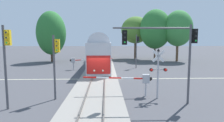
{
  "coord_description": "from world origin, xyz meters",
  "views": [
    {
      "loc": [
        0.86,
        -22.17,
        4.63
      ],
      "look_at": [
        1.61,
        1.05,
        2.0
      ],
      "focal_mm": 30.77,
      "sensor_mm": 36.0,
      "label": 1
    }
  ],
  "objects_px": {
    "oak_behind_train": "(51,33)",
    "crossing_gate_far": "(78,60)",
    "traffic_signal_median": "(56,57)",
    "crossing_signal_mast": "(158,68)",
    "maple_right_background": "(178,28)",
    "oak_far_right": "(155,29)",
    "traffic_signal_near_left": "(6,54)",
    "elm_centre_background": "(136,30)",
    "traffic_signal_far_side": "(137,46)",
    "crossing_gate_near": "(139,79)",
    "commuter_train": "(103,46)",
    "traffic_signal_near_right": "(168,44)"
  },
  "relations": [
    {
      "from": "traffic_signal_median",
      "to": "oak_behind_train",
      "type": "distance_m",
      "value": 26.49
    },
    {
      "from": "traffic_signal_near_left",
      "to": "maple_right_background",
      "type": "bearing_deg",
      "value": 51.97
    },
    {
      "from": "traffic_signal_far_side",
      "to": "crossing_gate_near",
      "type": "bearing_deg",
      "value": -98.8
    },
    {
      "from": "oak_behind_train",
      "to": "oak_far_right",
      "type": "height_order",
      "value": "oak_far_right"
    },
    {
      "from": "crossing_gate_far",
      "to": "elm_centre_background",
      "type": "distance_m",
      "value": 20.75
    },
    {
      "from": "oak_behind_train",
      "to": "crossing_gate_far",
      "type": "bearing_deg",
      "value": -57.04
    },
    {
      "from": "traffic_signal_near_left",
      "to": "elm_centre_background",
      "type": "relative_size",
      "value": 0.56
    },
    {
      "from": "crossing_gate_far",
      "to": "oak_far_right",
      "type": "distance_m",
      "value": 20.42
    },
    {
      "from": "elm_centre_background",
      "to": "traffic_signal_far_side",
      "type": "bearing_deg",
      "value": -97.61
    },
    {
      "from": "crossing_gate_far",
      "to": "traffic_signal_near_left",
      "type": "height_order",
      "value": "traffic_signal_near_left"
    },
    {
      "from": "commuter_train",
      "to": "elm_centre_background",
      "type": "distance_m",
      "value": 10.42
    },
    {
      "from": "crossing_gate_far",
      "to": "traffic_signal_median",
      "type": "height_order",
      "value": "traffic_signal_median"
    },
    {
      "from": "commuter_train",
      "to": "traffic_signal_near_right",
      "type": "bearing_deg",
      "value": -82.23
    },
    {
      "from": "commuter_train",
      "to": "maple_right_background",
      "type": "xyz_separation_m",
      "value": [
        15.93,
        -11.13,
        4.15
      ]
    },
    {
      "from": "oak_behind_train",
      "to": "maple_right_background",
      "type": "bearing_deg",
      "value": 0.31
    },
    {
      "from": "oak_far_right",
      "to": "traffic_signal_far_side",
      "type": "bearing_deg",
      "value": -117.09
    },
    {
      "from": "crossing_gate_near",
      "to": "crossing_gate_far",
      "type": "relative_size",
      "value": 0.87
    },
    {
      "from": "traffic_signal_median",
      "to": "elm_centre_background",
      "type": "xyz_separation_m",
      "value": [
        10.84,
        31.17,
        3.48
      ]
    },
    {
      "from": "traffic_signal_far_side",
      "to": "traffic_signal_median",
      "type": "height_order",
      "value": "traffic_signal_far_side"
    },
    {
      "from": "traffic_signal_median",
      "to": "oak_far_right",
      "type": "distance_m",
      "value": 31.22
    },
    {
      "from": "traffic_signal_far_side",
      "to": "traffic_signal_median",
      "type": "xyz_separation_m",
      "value": [
        -8.83,
        -16.15,
        -0.29
      ]
    },
    {
      "from": "crossing_signal_mast",
      "to": "maple_right_background",
      "type": "relative_size",
      "value": 0.37
    },
    {
      "from": "traffic_signal_median",
      "to": "maple_right_background",
      "type": "relative_size",
      "value": 0.47
    },
    {
      "from": "crossing_gate_far",
      "to": "traffic_signal_far_side",
      "type": "height_order",
      "value": "traffic_signal_far_side"
    },
    {
      "from": "traffic_signal_median",
      "to": "elm_centre_background",
      "type": "relative_size",
      "value": 0.5
    },
    {
      "from": "oak_far_right",
      "to": "traffic_signal_near_left",
      "type": "bearing_deg",
      "value": -120.34
    },
    {
      "from": "crossing_gate_far",
      "to": "elm_centre_background",
      "type": "height_order",
      "value": "elm_centre_background"
    },
    {
      "from": "oak_behind_train",
      "to": "oak_far_right",
      "type": "relative_size",
      "value": 0.93
    },
    {
      "from": "commuter_train",
      "to": "traffic_signal_far_side",
      "type": "relative_size",
      "value": 11.52
    },
    {
      "from": "commuter_train",
      "to": "crossing_signal_mast",
      "type": "distance_m",
      "value": 36.93
    },
    {
      "from": "crossing_signal_mast",
      "to": "crossing_gate_far",
      "type": "xyz_separation_m",
      "value": [
        -8.21,
        14.57,
        -0.97
      ]
    },
    {
      "from": "crossing_gate_near",
      "to": "traffic_signal_far_side",
      "type": "bearing_deg",
      "value": 81.2
    },
    {
      "from": "elm_centre_background",
      "to": "maple_right_background",
      "type": "bearing_deg",
      "value": -35.43
    },
    {
      "from": "oak_behind_train",
      "to": "crossing_signal_mast",
      "type": "bearing_deg",
      "value": -59.06
    },
    {
      "from": "crossing_gate_near",
      "to": "oak_behind_train",
      "type": "height_order",
      "value": "oak_behind_train"
    },
    {
      "from": "traffic_signal_far_side",
      "to": "maple_right_background",
      "type": "xyz_separation_m",
      "value": [
        10.03,
        9.31,
        3.27
      ]
    },
    {
      "from": "traffic_signal_near_left",
      "to": "traffic_signal_far_side",
      "type": "distance_m",
      "value": 21.48
    },
    {
      "from": "traffic_signal_near_left",
      "to": "oak_far_right",
      "type": "bearing_deg",
      "value": 59.66
    },
    {
      "from": "traffic_signal_near_left",
      "to": "maple_right_background",
      "type": "height_order",
      "value": "maple_right_background"
    },
    {
      "from": "commuter_train",
      "to": "traffic_signal_median",
      "type": "relative_size",
      "value": 12.53
    },
    {
      "from": "traffic_signal_far_side",
      "to": "elm_centre_background",
      "type": "height_order",
      "value": "elm_centre_background"
    },
    {
      "from": "commuter_train",
      "to": "crossing_signal_mast",
      "type": "height_order",
      "value": "commuter_train"
    },
    {
      "from": "traffic_signal_near_right",
      "to": "maple_right_background",
      "type": "height_order",
      "value": "maple_right_background"
    },
    {
      "from": "traffic_signal_near_right",
      "to": "oak_far_right",
      "type": "bearing_deg",
      "value": 77.27
    },
    {
      "from": "traffic_signal_near_right",
      "to": "elm_centre_background",
      "type": "relative_size",
      "value": 0.59
    },
    {
      "from": "traffic_signal_near_right",
      "to": "crossing_signal_mast",
      "type": "bearing_deg",
      "value": 101.67
    },
    {
      "from": "oak_behind_train",
      "to": "commuter_train",
      "type": "bearing_deg",
      "value": 47.62
    },
    {
      "from": "crossing_signal_mast",
      "to": "traffic_signal_median",
      "type": "height_order",
      "value": "traffic_signal_median"
    },
    {
      "from": "crossing_signal_mast",
      "to": "traffic_signal_near_right",
      "type": "distance_m",
      "value": 2.32
    },
    {
      "from": "crossing_signal_mast",
      "to": "traffic_signal_far_side",
      "type": "relative_size",
      "value": 0.73
    }
  ]
}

